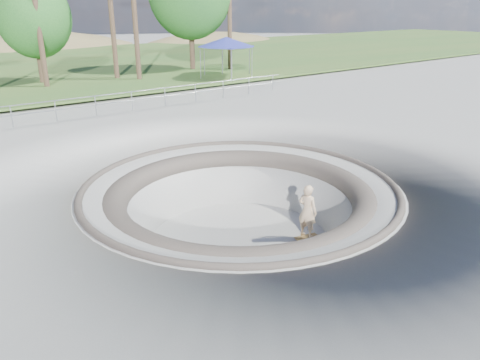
{
  "coord_description": "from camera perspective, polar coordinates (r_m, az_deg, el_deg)",
  "views": [
    {
      "loc": [
        -8.61,
        -11.15,
        5.52
      ],
      "look_at": [
        0.51,
        0.65,
        -0.1
      ],
      "focal_mm": 35.0,
      "sensor_mm": 36.0,
      "label": 1
    }
  ],
  "objects": [
    {
      "name": "canopy_blue",
      "position": [
        36.17,
        -1.69,
        16.47
      ],
      "size": [
        5.59,
        5.59,
        2.98
      ],
      "color": "gray",
      "rests_on": "ground"
    },
    {
      "name": "ground",
      "position": [
        15.13,
        -0.04,
        -0.75
      ],
      "size": [
        180.0,
        180.0,
        0.0
      ],
      "primitive_type": "plane",
      "color": "#A5A6A1",
      "rests_on": "ground"
    },
    {
      "name": "distant_hills",
      "position": [
        70.56,
        -27.26,
        8.14
      ],
      "size": [
        103.2,
        45.0,
        28.6
      ],
      "color": "brown",
      "rests_on": "ground"
    },
    {
      "name": "skateboard",
      "position": [
        16.03,
        8.05,
        -6.86
      ],
      "size": [
        0.86,
        0.42,
        0.09
      ],
      "color": "olive",
      "rests_on": "ground"
    },
    {
      "name": "skate_bowl",
      "position": [
        15.88,
        -0.04,
        -6.9
      ],
      "size": [
        14.0,
        14.0,
        4.1
      ],
      "color": "#A5A6A1",
      "rests_on": "ground"
    },
    {
      "name": "canopy_white",
      "position": [
        37.86,
        -1.61,
        16.33
      ],
      "size": [
        5.09,
        5.09,
        2.74
      ],
      "color": "gray",
      "rests_on": "ground"
    },
    {
      "name": "skater",
      "position": [
        15.62,
        8.22,
        -3.78
      ],
      "size": [
        0.58,
        0.75,
        1.85
      ],
      "primitive_type": "imported",
      "rotation": [
        0.0,
        0.0,
        1.78
      ],
      "color": "#D1AE87",
      "rests_on": "skateboard"
    },
    {
      "name": "bushy_tree_mid",
      "position": [
        36.68,
        -23.81,
        17.63
      ],
      "size": [
        5.0,
        4.54,
        7.21
      ],
      "color": "brown",
      "rests_on": "ground"
    },
    {
      "name": "safety_railing",
      "position": [
        25.16,
        -17.19,
        8.68
      ],
      "size": [
        25.0,
        0.06,
        1.03
      ],
      "color": "gray",
      "rests_on": "ground"
    }
  ]
}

